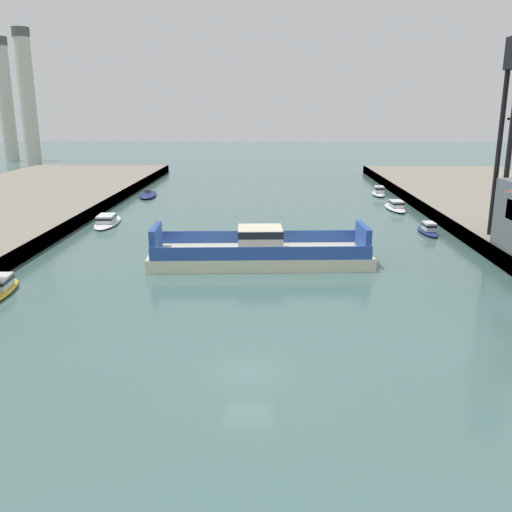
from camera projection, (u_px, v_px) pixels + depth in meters
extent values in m
plane|color=#476B66|center=(248.00, 372.00, 27.93)|extent=(400.00, 400.00, 0.00)
cube|color=#4C4742|center=(22.00, 254.00, 47.57)|extent=(0.30, 140.00, 1.40)
cube|color=#4C4742|center=(499.00, 258.00, 46.53)|extent=(0.30, 140.00, 1.40)
cube|color=beige|center=(260.00, 257.00, 47.34)|extent=(19.05, 7.17, 1.10)
cube|color=#284CA3|center=(259.00, 237.00, 49.98)|extent=(17.97, 1.09, 1.10)
cube|color=#284CA3|center=(261.00, 254.00, 44.13)|extent=(17.97, 1.09, 1.10)
cube|color=beige|center=(260.00, 239.00, 46.93)|extent=(3.93, 3.59, 2.05)
cube|color=black|center=(260.00, 232.00, 46.76)|extent=(3.97, 3.63, 0.60)
cube|color=#284CA3|center=(363.00, 238.00, 47.15)|extent=(0.73, 4.34, 2.20)
cube|color=#284CA3|center=(156.00, 239.00, 46.68)|extent=(0.73, 4.34, 2.20)
ellipsoid|color=navy|center=(427.00, 232.00, 58.60)|extent=(1.73, 5.21, 0.45)
cube|color=silver|center=(429.00, 226.00, 58.06)|extent=(1.13, 1.85, 0.87)
cube|color=black|center=(429.00, 225.00, 58.03)|extent=(1.16, 1.90, 0.26)
ellipsoid|color=white|center=(108.00, 222.00, 63.52)|extent=(3.10, 8.41, 0.38)
cube|color=silver|center=(106.00, 218.00, 62.77)|extent=(1.97, 3.00, 0.81)
cube|color=black|center=(106.00, 217.00, 62.74)|extent=(2.03, 3.09, 0.24)
ellipsoid|color=white|center=(395.00, 208.00, 72.31)|extent=(2.47, 6.82, 0.51)
cube|color=silver|center=(396.00, 204.00, 71.65)|extent=(1.59, 2.43, 0.82)
cube|color=black|center=(396.00, 203.00, 71.62)|extent=(1.63, 2.50, 0.25)
ellipsoid|color=navy|center=(148.00, 195.00, 83.46)|extent=(3.49, 8.18, 0.53)
cube|color=#4C4C51|center=(148.00, 191.00, 83.33)|extent=(0.92, 0.51, 0.50)
ellipsoid|color=white|center=(378.00, 194.00, 84.07)|extent=(1.84, 5.13, 0.57)
cube|color=silver|center=(379.00, 189.00, 83.51)|extent=(1.26, 1.81, 0.96)
cube|color=black|center=(379.00, 188.00, 83.47)|extent=(1.30, 1.86, 0.29)
cylinder|color=black|center=(498.00, 155.00, 50.08)|extent=(0.44, 0.44, 14.79)
cylinder|color=black|center=(508.00, 157.00, 47.92)|extent=(0.44, 0.44, 14.79)
cylinder|color=beige|center=(27.00, 98.00, 124.28)|extent=(3.52, 3.52, 30.19)
cylinder|color=#4C4C4C|center=(20.00, 32.00, 120.61)|extent=(3.80, 3.80, 2.00)
cylinder|color=beige|center=(6.00, 100.00, 135.58)|extent=(3.47, 3.47, 29.63)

